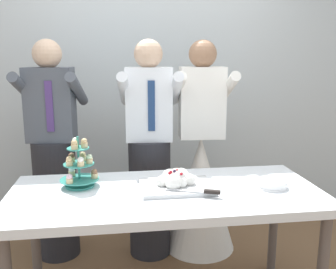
# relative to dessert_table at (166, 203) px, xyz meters

# --- Properties ---
(rear_wall) EXTENTS (5.20, 0.10, 2.90)m
(rear_wall) POSITION_rel_dessert_table_xyz_m (0.00, 1.46, 0.75)
(rear_wall) COLOR silver
(rear_wall) RESTS_ON ground_plane
(dessert_table) EXTENTS (1.80, 0.80, 0.78)m
(dessert_table) POSITION_rel_dessert_table_xyz_m (0.00, 0.00, 0.00)
(dessert_table) COLOR silver
(dessert_table) RESTS_ON ground_plane
(cupcake_stand) EXTENTS (0.23, 0.23, 0.31)m
(cupcake_stand) POSITION_rel_dessert_table_xyz_m (-0.50, 0.14, 0.20)
(cupcake_stand) COLOR teal
(cupcake_stand) RESTS_ON dessert_table
(main_cake_tray) EXTENTS (0.43, 0.35, 0.13)m
(main_cake_tray) POSITION_rel_dessert_table_xyz_m (0.07, 0.03, 0.11)
(main_cake_tray) COLOR silver
(main_cake_tray) RESTS_ON dessert_table
(plate_stack) EXTENTS (0.18, 0.18, 0.04)m
(plate_stack) POSITION_rel_dessert_table_xyz_m (0.63, -0.03, 0.10)
(plate_stack) COLOR white
(plate_stack) RESTS_ON dessert_table
(person_groom) EXTENTS (0.49, 0.52, 1.66)m
(person_groom) POSITION_rel_dessert_table_xyz_m (-0.03, 0.71, 0.05)
(person_groom) COLOR #232328
(person_groom) RESTS_ON ground_plane
(person_bride) EXTENTS (0.56, 0.56, 1.66)m
(person_bride) POSITION_rel_dessert_table_xyz_m (0.38, 0.74, -0.12)
(person_bride) COLOR white
(person_bride) RESTS_ON ground_plane
(person_guest) EXTENTS (0.50, 0.53, 1.66)m
(person_guest) POSITION_rel_dessert_table_xyz_m (-0.75, 0.79, 0.05)
(person_guest) COLOR #232328
(person_guest) RESTS_ON ground_plane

